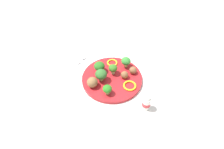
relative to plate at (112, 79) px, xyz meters
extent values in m
plane|color=silver|center=(0.00, 0.00, -0.01)|extent=(4.00, 4.00, 0.00)
cylinder|color=red|center=(0.00, 0.00, 0.00)|extent=(0.28, 0.28, 0.02)
cylinder|color=#A8CB68|center=(0.06, -0.08, 0.02)|extent=(0.02, 0.02, 0.01)
ellipsoid|color=#29711E|center=(0.06, -0.08, 0.04)|extent=(0.04, 0.04, 0.03)
cylinder|color=#A2BC69|center=(-0.02, -0.05, 0.02)|extent=(0.02, 0.02, 0.02)
ellipsoid|color=#306228|center=(-0.02, -0.05, 0.05)|extent=(0.05, 0.05, 0.04)
cylinder|color=#A5C77E|center=(-0.02, 0.02, 0.02)|extent=(0.02, 0.02, 0.02)
ellipsoid|color=#356A20|center=(-0.02, 0.02, 0.04)|extent=(0.04, 0.04, 0.03)
cylinder|color=#A3C972|center=(-0.07, -0.02, 0.01)|extent=(0.01, 0.01, 0.01)
ellipsoid|color=#2A631F|center=(-0.07, -0.02, 0.04)|extent=(0.05, 0.05, 0.04)
cylinder|color=#A5D06F|center=(-0.01, 0.10, 0.02)|extent=(0.01, 0.01, 0.02)
ellipsoid|color=#347E31|center=(-0.01, 0.10, 0.04)|extent=(0.05, 0.05, 0.04)
sphere|color=brown|center=(0.04, 0.09, 0.03)|extent=(0.03, 0.03, 0.03)
sphere|color=brown|center=(0.04, 0.04, 0.03)|extent=(0.03, 0.03, 0.03)
sphere|color=brown|center=(-0.02, -0.10, 0.03)|extent=(0.05, 0.05, 0.05)
torus|color=yellow|center=(-0.07, 0.06, 0.01)|extent=(0.07, 0.07, 0.01)
torus|color=yellow|center=(0.09, 0.02, 0.01)|extent=(0.08, 0.08, 0.01)
cube|color=white|center=(-0.26, -0.03, -0.01)|extent=(0.18, 0.13, 0.01)
cube|color=silver|center=(-0.27, -0.01, 0.00)|extent=(0.09, 0.02, 0.01)
cube|color=silver|center=(-0.21, -0.01, 0.00)|extent=(0.03, 0.02, 0.01)
cube|color=silver|center=(-0.29, -0.05, 0.00)|extent=(0.09, 0.02, 0.01)
cube|color=silver|center=(-0.22, -0.05, 0.00)|extent=(0.06, 0.02, 0.01)
cylinder|color=white|center=(0.21, 0.00, 0.02)|extent=(0.03, 0.03, 0.06)
cylinder|color=red|center=(0.21, 0.00, 0.02)|extent=(0.03, 0.03, 0.02)
cylinder|color=silver|center=(0.21, 0.00, 0.06)|extent=(0.02, 0.02, 0.01)
camera|label=1|loc=(0.47, -0.42, 0.69)|focal=32.20mm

